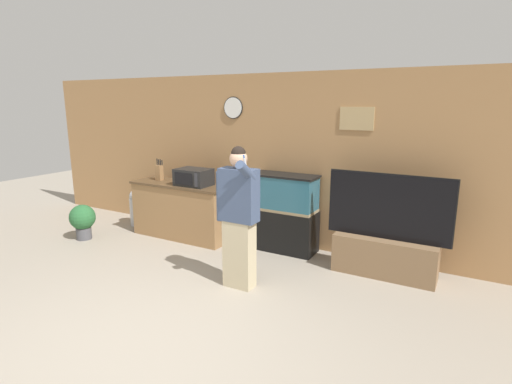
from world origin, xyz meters
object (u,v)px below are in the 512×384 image
at_px(counter_island, 182,210).
at_px(knife_block, 159,172).
at_px(trash_bin, 137,207).
at_px(person_standing, 238,216).
at_px(microwave, 194,177).
at_px(potted_plant, 83,219).
at_px(aquarium_on_stand, 284,213).
at_px(tv_on_stand, 385,246).

relative_size(counter_island, knife_block, 4.71).
bearing_deg(knife_block, trash_bin, 173.27).
relative_size(knife_block, person_standing, 0.21).
relative_size(microwave, knife_block, 1.48).
height_order(person_standing, potted_plant, person_standing).
relative_size(counter_island, microwave, 3.17).
bearing_deg(knife_block, aquarium_on_stand, 6.03).
xyz_separation_m(counter_island, microwave, (0.28, -0.04, 0.58)).
bearing_deg(microwave, trash_bin, 174.52).
relative_size(microwave, aquarium_on_stand, 0.47).
bearing_deg(person_standing, trash_bin, 157.39).
bearing_deg(microwave, tv_on_stand, 2.21).
distance_m(microwave, aquarium_on_stand, 1.53).
relative_size(tv_on_stand, person_standing, 0.90).
distance_m(microwave, potted_plant, 1.95).
distance_m(microwave, trash_bin, 1.57).
distance_m(counter_island, tv_on_stand, 3.23).
distance_m(counter_island, trash_bin, 1.13).
bearing_deg(potted_plant, trash_bin, 78.68).
relative_size(person_standing, potted_plant, 2.98).
bearing_deg(microwave, knife_block, 175.56).
height_order(counter_island, aquarium_on_stand, aquarium_on_stand).
bearing_deg(microwave, person_standing, -35.74).
bearing_deg(aquarium_on_stand, microwave, -168.48).
bearing_deg(trash_bin, knife_block, -6.73).
height_order(aquarium_on_stand, tv_on_stand, tv_on_stand).
bearing_deg(microwave, aquarium_on_stand, 11.52).
bearing_deg(tv_on_stand, person_standing, -140.90).
bearing_deg(potted_plant, counter_island, 34.08).
bearing_deg(potted_plant, person_standing, -3.91).
distance_m(knife_block, aquarium_on_stand, 2.26).
xyz_separation_m(aquarium_on_stand, tv_on_stand, (1.51, -0.18, -0.19)).
bearing_deg(knife_block, tv_on_stand, 0.83).
height_order(knife_block, potted_plant, knife_block).
bearing_deg(aquarium_on_stand, potted_plant, -159.25).
distance_m(aquarium_on_stand, tv_on_stand, 1.53).
relative_size(aquarium_on_stand, person_standing, 0.68).
height_order(microwave, trash_bin, microwave).
xyz_separation_m(microwave, trash_bin, (-1.41, 0.14, -0.69)).
relative_size(counter_island, person_standing, 1.01).
xyz_separation_m(microwave, knife_block, (-0.77, 0.06, 0.00)).
relative_size(aquarium_on_stand, trash_bin, 1.75).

